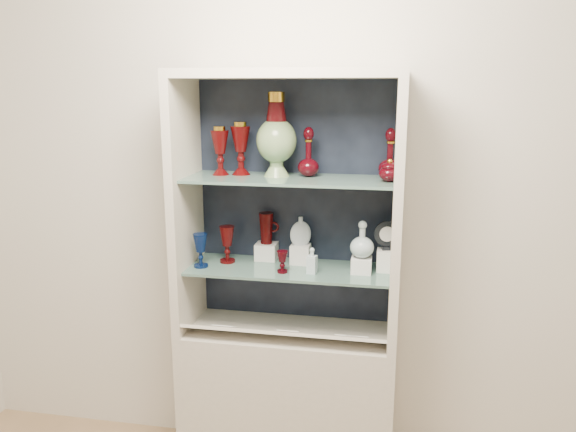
% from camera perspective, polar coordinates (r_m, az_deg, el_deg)
% --- Properties ---
extents(wall_back, '(3.50, 0.02, 2.80)m').
position_cam_1_polar(wall_back, '(2.71, 0.84, 3.09)').
color(wall_back, silver).
rests_on(wall_back, ground).
extents(cabinet_base, '(1.00, 0.40, 0.75)m').
position_cam_1_polar(cabinet_base, '(2.87, 0.00, -18.31)').
color(cabinet_base, beige).
rests_on(cabinet_base, ground).
extents(cabinet_back_panel, '(0.98, 0.02, 1.15)m').
position_cam_1_polar(cabinet_back_panel, '(2.69, 0.73, 1.41)').
color(cabinet_back_panel, black).
rests_on(cabinet_back_panel, cabinet_base).
extents(cabinet_side_left, '(0.04, 0.40, 1.15)m').
position_cam_1_polar(cabinet_side_left, '(2.64, -10.31, 0.95)').
color(cabinet_side_left, beige).
rests_on(cabinet_side_left, cabinet_base).
extents(cabinet_side_right, '(0.04, 0.40, 1.15)m').
position_cam_1_polar(cabinet_side_right, '(2.47, 11.01, 0.11)').
color(cabinet_side_right, beige).
rests_on(cabinet_side_right, cabinet_base).
extents(cabinet_top_cap, '(1.00, 0.40, 0.04)m').
position_cam_1_polar(cabinet_top_cap, '(2.45, 0.00, 14.26)').
color(cabinet_top_cap, beige).
rests_on(cabinet_top_cap, cabinet_side_left).
extents(shelf_lower, '(0.92, 0.34, 0.01)m').
position_cam_1_polar(shelf_lower, '(2.60, 0.08, -5.40)').
color(shelf_lower, slate).
rests_on(shelf_lower, cabinet_side_left).
extents(shelf_upper, '(0.92, 0.34, 0.01)m').
position_cam_1_polar(shelf_upper, '(2.50, 0.08, 3.76)').
color(shelf_upper, slate).
rests_on(shelf_upper, cabinet_side_left).
extents(label_ledge, '(0.92, 0.17, 0.09)m').
position_cam_1_polar(label_ledge, '(2.58, -0.45, -11.86)').
color(label_ledge, beige).
rests_on(label_ledge, cabinet_base).
extents(label_card_0, '(0.10, 0.06, 0.03)m').
position_cam_1_polar(label_card_0, '(2.57, 0.07, -11.60)').
color(label_card_0, white).
rests_on(label_card_0, label_ledge).
extents(label_card_1, '(0.10, 0.06, 0.03)m').
position_cam_1_polar(label_card_1, '(2.64, -6.49, -11.03)').
color(label_card_1, white).
rests_on(label_card_1, label_ledge).
extents(label_card_2, '(0.10, 0.06, 0.03)m').
position_cam_1_polar(label_card_2, '(2.54, 7.04, -12.04)').
color(label_card_2, white).
rests_on(label_card_2, label_ledge).
extents(label_card_3, '(0.10, 0.06, 0.03)m').
position_cam_1_polar(label_card_3, '(2.54, 5.99, -11.98)').
color(label_card_3, white).
rests_on(label_card_3, label_ledge).
extents(pedestal_lamp_left, '(0.09, 0.09, 0.22)m').
position_cam_1_polar(pedestal_lamp_left, '(2.60, -6.91, 6.60)').
color(pedestal_lamp_left, '#410606').
rests_on(pedestal_lamp_left, shelf_upper).
extents(pedestal_lamp_right, '(0.10, 0.10, 0.24)m').
position_cam_1_polar(pedestal_lamp_right, '(2.60, -4.82, 6.86)').
color(pedestal_lamp_right, '#410606').
rests_on(pedestal_lamp_right, shelf_upper).
extents(enamel_urn, '(0.20, 0.20, 0.37)m').
position_cam_1_polar(enamel_urn, '(2.54, -1.18, 8.27)').
color(enamel_urn, '#074124').
rests_on(enamel_urn, shelf_upper).
extents(ruby_decanter_a, '(0.10, 0.10, 0.25)m').
position_cam_1_polar(ruby_decanter_a, '(2.53, 2.10, 6.82)').
color(ruby_decanter_a, '#3A030A').
rests_on(ruby_decanter_a, shelf_upper).
extents(ruby_decanter_b, '(0.12, 0.12, 0.23)m').
position_cam_1_polar(ruby_decanter_b, '(2.52, 10.34, 6.44)').
color(ruby_decanter_b, '#3A030A').
rests_on(ruby_decanter_b, shelf_upper).
extents(lidded_bowl, '(0.09, 0.09, 0.10)m').
position_cam_1_polar(lidded_bowl, '(2.43, 10.26, 4.63)').
color(lidded_bowl, '#3A030A').
rests_on(lidded_bowl, shelf_upper).
extents(cobalt_goblet, '(0.08, 0.08, 0.16)m').
position_cam_1_polar(cobalt_goblet, '(2.62, -8.88, -3.48)').
color(cobalt_goblet, '#071745').
rests_on(cobalt_goblet, shelf_lower).
extents(ruby_goblet_tall, '(0.08, 0.08, 0.18)m').
position_cam_1_polar(ruby_goblet_tall, '(2.67, -6.20, -2.88)').
color(ruby_goblet_tall, '#410606').
rests_on(ruby_goblet_tall, shelf_lower).
extents(ruby_goblet_small, '(0.06, 0.06, 0.10)m').
position_cam_1_polar(ruby_goblet_small, '(2.52, -0.58, -4.68)').
color(ruby_goblet_small, '#3A030A').
rests_on(ruby_goblet_small, shelf_lower).
extents(riser_ruby_pitcher, '(0.10, 0.10, 0.08)m').
position_cam_1_polar(riser_ruby_pitcher, '(2.72, -2.19, -3.59)').
color(riser_ruby_pitcher, silver).
rests_on(riser_ruby_pitcher, shelf_lower).
extents(ruby_pitcher, '(0.11, 0.07, 0.15)m').
position_cam_1_polar(ruby_pitcher, '(2.69, -2.21, -1.24)').
color(ruby_pitcher, '#410606').
rests_on(ruby_pitcher, riser_ruby_pitcher).
extents(clear_square_bottle, '(0.05, 0.05, 0.12)m').
position_cam_1_polar(clear_square_bottle, '(2.51, 2.45, -4.54)').
color(clear_square_bottle, '#AAC2C7').
rests_on(clear_square_bottle, shelf_lower).
extents(riser_flat_flask, '(0.09, 0.09, 0.09)m').
position_cam_1_polar(riser_flat_flask, '(2.66, 1.28, -3.88)').
color(riser_flat_flask, silver).
rests_on(riser_flat_flask, shelf_lower).
extents(flat_flask, '(0.11, 0.07, 0.14)m').
position_cam_1_polar(flat_flask, '(2.63, 1.29, -1.47)').
color(flat_flask, '#AFBDC5').
rests_on(flat_flask, riser_flat_flask).
extents(riser_clear_round_decanter, '(0.09, 0.09, 0.07)m').
position_cam_1_polar(riser_clear_round_decanter, '(2.55, 7.47, -4.96)').
color(riser_clear_round_decanter, silver).
rests_on(riser_clear_round_decanter, shelf_lower).
extents(clear_round_decanter, '(0.12, 0.12, 0.16)m').
position_cam_1_polar(clear_round_decanter, '(2.52, 7.55, -2.46)').
color(clear_round_decanter, '#AAC2C7').
rests_on(clear_round_decanter, riser_clear_round_decanter).
extents(riser_cameo_medallion, '(0.08, 0.08, 0.10)m').
position_cam_1_polar(riser_cameo_medallion, '(2.58, 9.90, -4.45)').
color(riser_cameo_medallion, silver).
rests_on(riser_cameo_medallion, shelf_lower).
extents(cameo_medallion, '(0.12, 0.07, 0.14)m').
position_cam_1_polar(cameo_medallion, '(2.55, 10.00, -1.92)').
color(cameo_medallion, black).
rests_on(cameo_medallion, riser_cameo_medallion).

